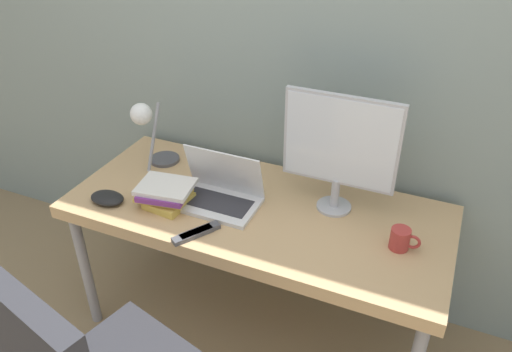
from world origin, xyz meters
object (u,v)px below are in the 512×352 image
(laptop, at_px, (219,193))
(mug, at_px, (401,239))
(game_controller, at_px, (107,198))
(monitor, at_px, (340,146))
(desk_lamp, at_px, (148,128))
(book_stack, at_px, (166,194))

(laptop, xyz_separation_m, mug, (0.78, 0.00, -0.01))
(game_controller, bearing_deg, laptop, 23.26)
(monitor, height_order, game_controller, monitor)
(desk_lamp, height_order, game_controller, desk_lamp)
(desk_lamp, relative_size, game_controller, 2.32)
(desk_lamp, bearing_deg, laptop, -14.93)
(book_stack, height_order, game_controller, book_stack)
(laptop, height_order, monitor, monitor)
(desk_lamp, bearing_deg, book_stack, -45.19)
(monitor, xyz_separation_m, mug, (0.31, -0.16, -0.26))
(laptop, height_order, desk_lamp, desk_lamp)
(monitor, bearing_deg, laptop, -160.78)
(mug, bearing_deg, monitor, 152.36)
(mug, bearing_deg, laptop, -179.76)
(monitor, relative_size, game_controller, 3.30)
(laptop, xyz_separation_m, book_stack, (-0.20, -0.10, 0.00))
(laptop, relative_size, monitor, 0.69)
(book_stack, bearing_deg, desk_lamp, 134.81)
(monitor, height_order, desk_lamp, monitor)
(desk_lamp, distance_m, game_controller, 0.37)
(monitor, distance_m, mug, 0.43)
(book_stack, distance_m, mug, 0.99)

